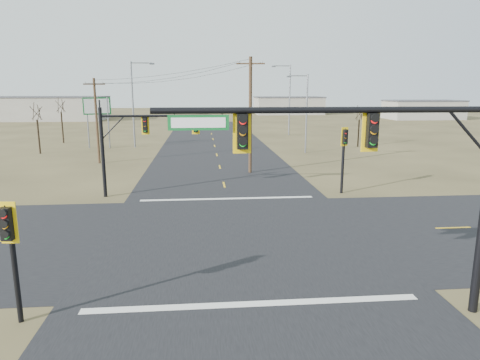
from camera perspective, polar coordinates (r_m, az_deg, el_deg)
name	(u,v)px	position (r m, az deg, el deg)	size (l,w,h in m)	color
ground	(236,235)	(22.67, -0.52, -7.30)	(320.00, 320.00, 0.00)	brown
road_ew	(236,234)	(22.67, -0.52, -7.27)	(160.00, 14.00, 0.02)	black
road_ns	(236,234)	(22.67, -0.52, -7.27)	(14.00, 160.00, 0.02)	black
stop_bar_near	(253,304)	(15.81, 1.77, -16.18)	(12.00, 0.40, 0.01)	silver
stop_bar_far	(227,199)	(29.83, -1.68, -2.49)	(12.00, 0.40, 0.01)	silver
mast_arm_near	(382,157)	(14.05, 18.46, 2.96)	(10.84, 0.42, 7.48)	black
mast_arm_far	(148,132)	(30.65, -12.11, 6.26)	(8.83, 0.41, 6.29)	black
pedestal_signal_ne	(344,146)	(31.70, 13.72, 4.40)	(0.65, 0.57, 4.87)	black
pedestal_signal_sw	(9,235)	(15.22, -28.44, -6.49)	(0.59, 0.51, 4.13)	black
utility_pole_near	(250,114)	(38.59, 1.39, 8.76)	(2.51, 0.46, 10.28)	#48321F
utility_pole_far	(97,119)	(46.17, -18.58, 7.67)	(2.08, 0.56, 8.60)	#48321F
highway_sign	(97,113)	(58.36, -18.48, 8.50)	(3.21, 1.43, 6.48)	slate
streetlight_a	(305,109)	(51.62, 8.66, 9.30)	(2.58, 0.34, 9.23)	slate
streetlight_b	(288,96)	(72.05, 6.43, 11.07)	(3.19, 0.39, 11.42)	slate
streetlight_c	(135,100)	(57.73, -13.89, 10.34)	(3.08, 0.50, 10.98)	slate
bare_tree_a	(36,111)	(55.81, -25.53, 8.27)	(2.92, 2.92, 6.29)	black
bare_tree_b	(60,105)	(65.79, -22.82, 9.22)	(3.09, 3.09, 6.70)	black
bare_tree_c	(360,113)	(58.81, 15.67, 8.64)	(3.15, 3.15, 5.73)	black
warehouse_left	(47,109)	(117.82, -24.39, 8.64)	(28.00, 14.00, 5.50)	#9D988B
warehouse_mid	(288,106)	(134.11, 6.45, 9.79)	(20.00, 12.00, 5.00)	#9D988B
warehouse_right	(423,110)	(120.62, 23.19, 8.56)	(18.00, 10.00, 4.50)	#9D988B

